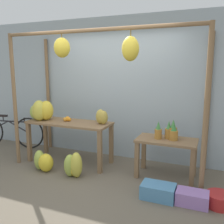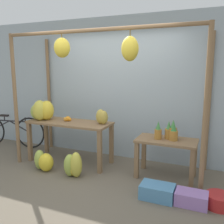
% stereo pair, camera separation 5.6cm
% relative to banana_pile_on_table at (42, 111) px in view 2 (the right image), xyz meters
% --- Properties ---
extents(ground_plane, '(20.00, 20.00, 0.00)m').
position_rel_banana_pile_on_table_xyz_m(ground_plane, '(1.34, -0.67, -0.98)').
color(ground_plane, '#665B4C').
extents(shop_wall_back, '(8.00, 0.08, 2.80)m').
position_rel_banana_pile_on_table_xyz_m(shop_wall_back, '(1.34, 0.77, 0.42)').
color(shop_wall_back, '#99A8B2').
rests_on(shop_wall_back, ground_plane).
extents(stall_awning, '(3.42, 1.17, 2.42)m').
position_rel_banana_pile_on_table_xyz_m(stall_awning, '(1.34, -0.10, 0.75)').
color(stall_awning, brown).
rests_on(stall_awning, ground_plane).
extents(display_table_main, '(1.62, 0.62, 0.80)m').
position_rel_banana_pile_on_table_xyz_m(display_table_main, '(0.57, 0.07, -0.30)').
color(display_table_main, brown).
rests_on(display_table_main, ground_plane).
extents(display_table_side, '(0.98, 0.54, 0.66)m').
position_rel_banana_pile_on_table_xyz_m(display_table_side, '(2.43, 0.11, -0.46)').
color(display_table_side, brown).
rests_on(display_table_side, ground_plane).
extents(banana_pile_on_table, '(0.55, 0.45, 0.40)m').
position_rel_banana_pile_on_table_xyz_m(banana_pile_on_table, '(0.00, 0.00, 0.00)').
color(banana_pile_on_table, gold).
rests_on(banana_pile_on_table, display_table_main).
extents(orange_pile, '(0.15, 0.13, 0.10)m').
position_rel_banana_pile_on_table_xyz_m(orange_pile, '(0.51, 0.10, -0.13)').
color(orange_pile, orange).
rests_on(orange_pile, display_table_main).
extents(pineapple_cluster, '(0.38, 0.21, 0.33)m').
position_rel_banana_pile_on_table_xyz_m(pineapple_cluster, '(2.45, 0.13, -0.20)').
color(pineapple_cluster, '#A3702D').
rests_on(pineapple_cluster, display_table_side).
extents(banana_pile_ground_left, '(0.44, 0.30, 0.36)m').
position_rel_banana_pile_on_table_xyz_m(banana_pile_ground_left, '(0.36, -0.48, -0.81)').
color(banana_pile_ground_left, yellow).
rests_on(banana_pile_ground_left, ground_plane).
extents(banana_pile_ground_right, '(0.40, 0.36, 0.44)m').
position_rel_banana_pile_on_table_xyz_m(banana_pile_ground_right, '(0.99, -0.48, -0.79)').
color(banana_pile_ground_right, gold).
rests_on(banana_pile_ground_right, ground_plane).
extents(fruit_crate_white, '(0.47, 0.30, 0.20)m').
position_rel_banana_pile_on_table_xyz_m(fruit_crate_white, '(2.46, -0.64, -0.88)').
color(fruit_crate_white, '#4C84B2').
rests_on(fruit_crate_white, ground_plane).
extents(blue_bucket, '(0.35, 0.35, 0.18)m').
position_rel_banana_pile_on_table_xyz_m(blue_bucket, '(3.26, -0.55, -0.89)').
color(blue_bucket, '#AD2323').
rests_on(blue_bucket, ground_plane).
extents(parked_bicycle, '(1.72, 0.33, 0.75)m').
position_rel_banana_pile_on_table_xyz_m(parked_bicycle, '(-1.22, 0.34, -0.61)').
color(parked_bicycle, black).
rests_on(parked_bicycle, ground_plane).
extents(papaya_pile, '(0.28, 0.22, 0.27)m').
position_rel_banana_pile_on_table_xyz_m(papaya_pile, '(1.24, 0.13, -0.04)').
color(papaya_pile, '#B2993D').
rests_on(papaya_pile, display_table_main).
extents(fruit_crate_purple, '(0.42, 0.27, 0.18)m').
position_rel_banana_pile_on_table_xyz_m(fruit_crate_purple, '(2.92, -0.63, -0.89)').
color(fruit_crate_purple, '#9970B7').
rests_on(fruit_crate_purple, ground_plane).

